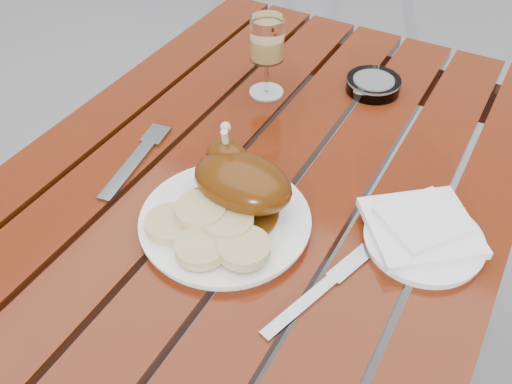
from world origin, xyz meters
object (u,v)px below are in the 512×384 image
dinner_plate (225,222)px  wine_glass (267,57)px  table (255,314)px  ashtray (373,85)px  side_plate (424,240)px

dinner_plate → wine_glass: bearing=108.6°
wine_glass → table: bearing=-65.9°
wine_glass → ashtray: bearing=31.3°
table → wine_glass: wine_glass is taller
ashtray → side_plate: bearing=-59.2°
table → side_plate: size_ratio=6.81×
dinner_plate → ashtray: 0.47m
side_plate → ashtray: bearing=120.8°
table → wine_glass: size_ratio=7.53×
table → side_plate: side_plate is taller
dinner_plate → side_plate: (0.27, 0.11, -0.00)m
table → ashtray: (0.07, 0.35, 0.39)m
table → dinner_plate: (0.01, -0.11, 0.38)m
wine_glass → side_plate: size_ratio=0.90×
dinner_plate → side_plate: dinner_plate is taller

